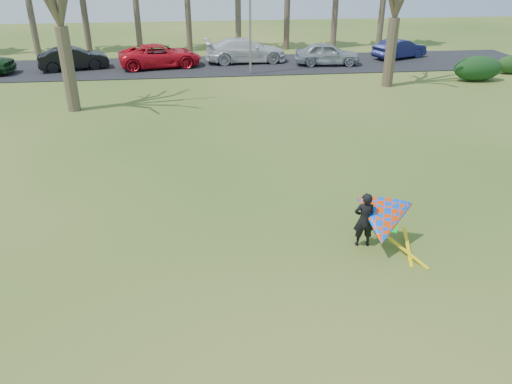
{
  "coord_description": "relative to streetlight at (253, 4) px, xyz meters",
  "views": [
    {
      "loc": [
        -1.57,
        -11.22,
        7.62
      ],
      "look_at": [
        0.0,
        2.0,
        1.1
      ],
      "focal_mm": 35.0,
      "sensor_mm": 36.0,
      "label": 1
    }
  ],
  "objects": [
    {
      "name": "car_2",
      "position": [
        -6.21,
        2.89,
        -3.62
      ],
      "size": [
        6.06,
        3.61,
        1.58
      ],
      "primitive_type": "imported",
      "rotation": [
        0.0,
        0.0,
        1.76
      ],
      "color": "red",
      "rests_on": "parking_strip"
    },
    {
      "name": "kite_flyer",
      "position": [
        1.11,
        -21.75,
        -3.62
      ],
      "size": [
        2.13,
        2.39,
        2.02
      ],
      "color": "black",
      "rests_on": "ground"
    },
    {
      "name": "hedge_near",
      "position": [
        13.95,
        -3.38,
        -3.68
      ],
      "size": [
        3.15,
        1.43,
        1.58
      ],
      "primitive_type": "ellipsoid",
      "color": "black",
      "rests_on": "ground"
    },
    {
      "name": "car_4",
      "position": [
        5.62,
        2.3,
        -3.62
      ],
      "size": [
        4.75,
        2.28,
        1.57
      ],
      "primitive_type": "imported",
      "rotation": [
        0.0,
        0.0,
        1.47
      ],
      "color": "#989CA4",
      "rests_on": "parking_strip"
    },
    {
      "name": "streetlight",
      "position": [
        0.0,
        0.0,
        0.0
      ],
      "size": [
        2.28,
        0.18,
        8.0
      ],
      "color": "gray",
      "rests_on": "ground"
    },
    {
      "name": "car_5",
      "position": [
        11.67,
        3.94,
        -3.69
      ],
      "size": [
        4.58,
        3.12,
        1.43
      ],
      "primitive_type": "imported",
      "rotation": [
        0.0,
        0.0,
        1.98
      ],
      "color": "navy",
      "rests_on": "parking_strip"
    },
    {
      "name": "car_1",
      "position": [
        -12.11,
        2.82,
        -3.64
      ],
      "size": [
        4.87,
        2.75,
        1.52
      ],
      "primitive_type": "imported",
      "rotation": [
        0.0,
        0.0,
        1.83
      ],
      "color": "black",
      "rests_on": "parking_strip"
    },
    {
      "name": "car_3",
      "position": [
        -0.09,
        3.86,
        -3.55
      ],
      "size": [
        6.0,
        2.68,
        1.71
      ],
      "primitive_type": "imported",
      "rotation": [
        0.0,
        0.0,
        1.62
      ],
      "color": "silver",
      "rests_on": "parking_strip"
    },
    {
      "name": "parking_strip",
      "position": [
        -2.16,
        3.0,
        -4.43
      ],
      "size": [
        46.0,
        7.0,
        0.06
      ],
      "primitive_type": "cube",
      "color": "black",
      "rests_on": "ground"
    },
    {
      "name": "ground",
      "position": [
        -2.16,
        -22.0,
        -4.46
      ],
      "size": [
        100.0,
        100.0,
        0.0
      ],
      "primitive_type": "plane",
      "color": "#1E5011",
      "rests_on": "ground"
    }
  ]
}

